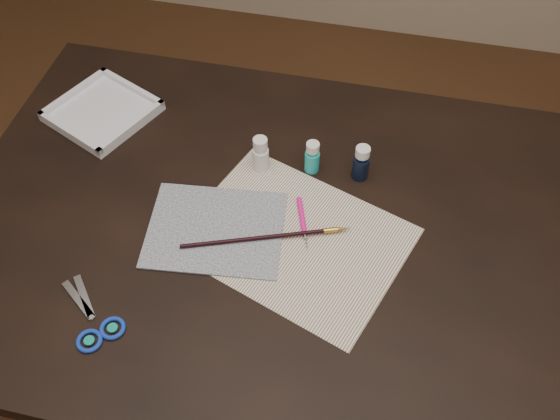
% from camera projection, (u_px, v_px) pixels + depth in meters
% --- Properties ---
extents(ground, '(3.50, 3.50, 0.02)m').
position_uv_depth(ground, '(280.00, 384.00, 1.80)').
color(ground, '#422614').
rests_on(ground, ground).
extents(table, '(1.30, 0.90, 0.75)m').
position_uv_depth(table, '(280.00, 320.00, 1.50)').
color(table, black).
rests_on(table, ground).
extents(paper, '(0.48, 0.43, 0.00)m').
position_uv_depth(paper, '(294.00, 239.00, 1.19)').
color(paper, white).
rests_on(paper, table).
extents(canvas, '(0.28, 0.23, 0.00)m').
position_uv_depth(canvas, '(215.00, 229.00, 1.20)').
color(canvas, black).
rests_on(canvas, paper).
extents(paint_bottle_white, '(0.04, 0.04, 0.08)m').
position_uv_depth(paint_bottle_white, '(261.00, 154.00, 1.27)').
color(paint_bottle_white, white).
rests_on(paint_bottle_white, table).
extents(paint_bottle_cyan, '(0.04, 0.04, 0.08)m').
position_uv_depth(paint_bottle_cyan, '(312.00, 157.00, 1.27)').
color(paint_bottle_cyan, '#1FAFB5').
rests_on(paint_bottle_cyan, table).
extents(paint_bottle_navy, '(0.04, 0.04, 0.08)m').
position_uv_depth(paint_bottle_navy, '(361.00, 163.00, 1.26)').
color(paint_bottle_navy, black).
rests_on(paint_bottle_navy, table).
extents(paintbrush, '(0.31, 0.12, 0.01)m').
position_uv_depth(paintbrush, '(267.00, 237.00, 1.18)').
color(paintbrush, black).
rests_on(paintbrush, canvas).
extents(craft_knife, '(0.05, 0.12, 0.01)m').
position_uv_depth(craft_knife, '(303.00, 224.00, 1.21)').
color(craft_knife, '#FF1591').
rests_on(craft_knife, paper).
extents(scissors, '(0.19, 0.18, 0.01)m').
position_uv_depth(scissors, '(85.00, 313.00, 1.09)').
color(scissors, silver).
rests_on(scissors, table).
extents(palette_tray, '(0.26, 0.26, 0.02)m').
position_uv_depth(palette_tray, '(102.00, 111.00, 1.40)').
color(palette_tray, white).
rests_on(palette_tray, table).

